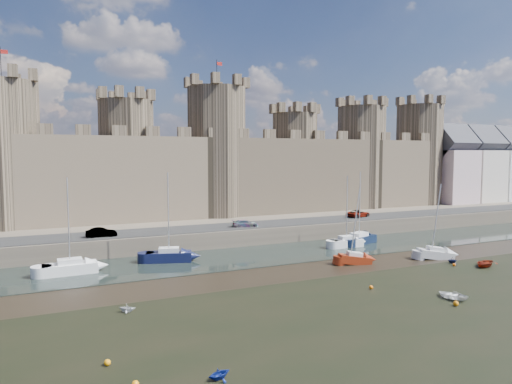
{
  "coord_description": "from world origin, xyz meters",
  "views": [
    {
      "loc": [
        -25.89,
        -30.64,
        13.48
      ],
      "look_at": [
        -2.05,
        22.0,
        8.77
      ],
      "focal_mm": 32.0,
      "sensor_mm": 36.0,
      "label": 1
    }
  ],
  "objects_px": {
    "car_3": "(358,214)",
    "sailboat_3": "(359,239)",
    "car_2": "(245,223)",
    "sailboat_1": "(169,255)",
    "sailboat_2": "(346,242)",
    "sailboat_4": "(355,258)",
    "dinghy_1": "(219,374)",
    "sailboat_5": "(435,253)",
    "car_1": "(101,233)",
    "sailboat_0": "(70,267)"
  },
  "relations": [
    {
      "from": "car_3",
      "to": "sailboat_3",
      "type": "height_order",
      "value": "sailboat_3"
    },
    {
      "from": "car_2",
      "to": "sailboat_1",
      "type": "relative_size",
      "value": 0.35
    },
    {
      "from": "sailboat_2",
      "to": "sailboat_4",
      "type": "height_order",
      "value": "sailboat_2"
    },
    {
      "from": "sailboat_2",
      "to": "dinghy_1",
      "type": "distance_m",
      "value": 42.24
    },
    {
      "from": "car_2",
      "to": "sailboat_5",
      "type": "bearing_deg",
      "value": -122.04
    },
    {
      "from": "car_2",
      "to": "sailboat_4",
      "type": "bearing_deg",
      "value": -143.09
    },
    {
      "from": "car_3",
      "to": "sailboat_5",
      "type": "distance_m",
      "value": 21.92
    },
    {
      "from": "dinghy_1",
      "to": "car_2",
      "type": "bearing_deg",
      "value": -32.27
    },
    {
      "from": "car_1",
      "to": "sailboat_4",
      "type": "bearing_deg",
      "value": -121.05
    },
    {
      "from": "sailboat_4",
      "to": "sailboat_5",
      "type": "bearing_deg",
      "value": 4.57
    },
    {
      "from": "sailboat_3",
      "to": "sailboat_4",
      "type": "relative_size",
      "value": 1.16
    },
    {
      "from": "sailboat_2",
      "to": "sailboat_3",
      "type": "relative_size",
      "value": 0.95
    },
    {
      "from": "sailboat_2",
      "to": "sailboat_4",
      "type": "bearing_deg",
      "value": -118.16
    },
    {
      "from": "sailboat_0",
      "to": "sailboat_4",
      "type": "bearing_deg",
      "value": -17.86
    },
    {
      "from": "sailboat_4",
      "to": "sailboat_3",
      "type": "bearing_deg",
      "value": 65.12
    },
    {
      "from": "car_3",
      "to": "car_2",
      "type": "bearing_deg",
      "value": 79.24
    },
    {
      "from": "sailboat_1",
      "to": "sailboat_2",
      "type": "relative_size",
      "value": 1.08
    },
    {
      "from": "sailboat_4",
      "to": "sailboat_5",
      "type": "relative_size",
      "value": 0.96
    },
    {
      "from": "car_1",
      "to": "dinghy_1",
      "type": "relative_size",
      "value": 2.86
    },
    {
      "from": "car_1",
      "to": "sailboat_3",
      "type": "height_order",
      "value": "sailboat_3"
    },
    {
      "from": "sailboat_2",
      "to": "dinghy_1",
      "type": "bearing_deg",
      "value": -134.04
    },
    {
      "from": "sailboat_4",
      "to": "dinghy_1",
      "type": "height_order",
      "value": "sailboat_4"
    },
    {
      "from": "sailboat_1",
      "to": "sailboat_3",
      "type": "bearing_deg",
      "value": 15.55
    },
    {
      "from": "car_3",
      "to": "sailboat_2",
      "type": "xyz_separation_m",
      "value": [
        -10.08,
        -10.67,
        -2.33
      ]
    },
    {
      "from": "car_1",
      "to": "sailboat_4",
      "type": "height_order",
      "value": "sailboat_4"
    },
    {
      "from": "sailboat_1",
      "to": "sailboat_5",
      "type": "height_order",
      "value": "sailboat_1"
    },
    {
      "from": "sailboat_5",
      "to": "sailboat_4",
      "type": "bearing_deg",
      "value": -171.7
    },
    {
      "from": "car_2",
      "to": "sailboat_0",
      "type": "xyz_separation_m",
      "value": [
        -25.13,
        -8.52,
        -2.23
      ]
    },
    {
      "from": "car_3",
      "to": "dinghy_1",
      "type": "relative_size",
      "value": 3.39
    },
    {
      "from": "sailboat_0",
      "to": "sailboat_3",
      "type": "distance_m",
      "value": 40.56
    },
    {
      "from": "sailboat_0",
      "to": "car_3",
      "type": "bearing_deg",
      "value": 10.16
    },
    {
      "from": "car_3",
      "to": "sailboat_1",
      "type": "height_order",
      "value": "sailboat_1"
    },
    {
      "from": "car_1",
      "to": "sailboat_0",
      "type": "distance_m",
      "value": 9.81
    },
    {
      "from": "sailboat_4",
      "to": "car_2",
      "type": "bearing_deg",
      "value": 126.87
    },
    {
      "from": "sailboat_5",
      "to": "sailboat_3",
      "type": "bearing_deg",
      "value": 122.87
    },
    {
      "from": "car_3",
      "to": "sailboat_2",
      "type": "distance_m",
      "value": 14.86
    },
    {
      "from": "car_2",
      "to": "car_3",
      "type": "bearing_deg",
      "value": -70.76
    },
    {
      "from": "car_1",
      "to": "sailboat_3",
      "type": "distance_m",
      "value": 37.16
    },
    {
      "from": "sailboat_0",
      "to": "sailboat_5",
      "type": "height_order",
      "value": "sailboat_0"
    },
    {
      "from": "car_1",
      "to": "dinghy_1",
      "type": "xyz_separation_m",
      "value": [
        2.86,
        -38.33,
        -2.79
      ]
    },
    {
      "from": "car_1",
      "to": "dinghy_1",
      "type": "bearing_deg",
      "value": -174.63
    },
    {
      "from": "car_2",
      "to": "sailboat_2",
      "type": "xyz_separation_m",
      "value": [
        12.27,
        -8.87,
        -2.25
      ]
    },
    {
      "from": "sailboat_5",
      "to": "dinghy_1",
      "type": "distance_m",
      "value": 41.02
    },
    {
      "from": "car_1",
      "to": "car_2",
      "type": "height_order",
      "value": "car_1"
    },
    {
      "from": "car_3",
      "to": "sailboat_5",
      "type": "bearing_deg",
      "value": 154.54
    },
    {
      "from": "sailboat_2",
      "to": "dinghy_1",
      "type": "height_order",
      "value": "sailboat_2"
    },
    {
      "from": "sailboat_2",
      "to": "sailboat_3",
      "type": "height_order",
      "value": "sailboat_3"
    },
    {
      "from": "sailboat_0",
      "to": "sailboat_5",
      "type": "bearing_deg",
      "value": -16.41
    },
    {
      "from": "sailboat_0",
      "to": "sailboat_4",
      "type": "xyz_separation_m",
      "value": [
        32.35,
        -9.13,
        -0.13
      ]
    },
    {
      "from": "sailboat_0",
      "to": "sailboat_1",
      "type": "distance_m",
      "value": 11.68
    }
  ]
}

